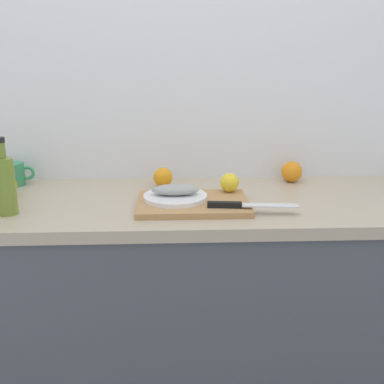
% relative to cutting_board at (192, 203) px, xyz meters
% --- Properties ---
extents(back_wall, '(3.20, 0.05, 2.50)m').
position_rel_cutting_board_xyz_m(back_wall, '(0.00, 0.40, 0.34)').
color(back_wall, white).
rests_on(back_wall, ground_plane).
extents(kitchen_counter, '(2.00, 0.60, 0.90)m').
position_rel_cutting_board_xyz_m(kitchen_counter, '(0.00, 0.08, -0.46)').
color(kitchen_counter, '#4C5159').
rests_on(kitchen_counter, ground_plane).
extents(cutting_board, '(0.37, 0.27, 0.02)m').
position_rel_cutting_board_xyz_m(cutting_board, '(0.00, 0.00, 0.00)').
color(cutting_board, tan).
rests_on(cutting_board, kitchen_counter).
extents(white_plate, '(0.22, 0.22, 0.01)m').
position_rel_cutting_board_xyz_m(white_plate, '(-0.06, 0.02, 0.02)').
color(white_plate, white).
rests_on(white_plate, cutting_board).
extents(fish_fillet, '(0.16, 0.07, 0.04)m').
position_rel_cutting_board_xyz_m(fish_fillet, '(-0.06, 0.02, 0.04)').
color(fish_fillet, '#999E99').
rests_on(fish_fillet, white_plate).
extents(chef_knife, '(0.29, 0.06, 0.02)m').
position_rel_cutting_board_xyz_m(chef_knife, '(0.15, -0.08, 0.02)').
color(chef_knife, silver).
rests_on(chef_knife, cutting_board).
extents(lemon_0, '(0.07, 0.07, 0.07)m').
position_rel_cutting_board_xyz_m(lemon_0, '(0.14, 0.10, 0.04)').
color(lemon_0, yellow).
rests_on(lemon_0, cutting_board).
extents(olive_oil_bottle, '(0.06, 0.06, 0.25)m').
position_rel_cutting_board_xyz_m(olive_oil_bottle, '(-0.59, -0.05, 0.09)').
color(olive_oil_bottle, olive).
rests_on(olive_oil_bottle, kitchen_counter).
extents(coffee_mug_0, '(0.13, 0.09, 0.09)m').
position_rel_cutting_board_xyz_m(coffee_mug_0, '(-0.68, 0.30, 0.03)').
color(coffee_mug_0, '#338C59').
rests_on(coffee_mug_0, kitchen_counter).
extents(orange_0, '(0.07, 0.07, 0.07)m').
position_rel_cutting_board_xyz_m(orange_0, '(-0.10, 0.25, 0.03)').
color(orange_0, orange).
rests_on(orange_0, kitchen_counter).
extents(orange_1, '(0.08, 0.08, 0.08)m').
position_rel_cutting_board_xyz_m(orange_1, '(-0.66, 0.13, 0.03)').
color(orange_1, orange).
rests_on(orange_1, kitchen_counter).
extents(orange_2, '(0.08, 0.08, 0.08)m').
position_rel_cutting_board_xyz_m(orange_2, '(0.41, 0.30, 0.03)').
color(orange_2, orange).
rests_on(orange_2, kitchen_counter).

